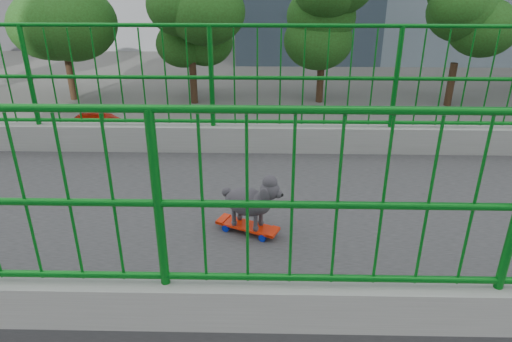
{
  "coord_description": "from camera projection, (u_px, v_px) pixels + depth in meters",
  "views": [
    {
      "loc": [
        3.73,
        0.6,
        9.16
      ],
      "look_at": [
        -0.53,
        0.51,
        7.14
      ],
      "focal_mm": 33.62,
      "sensor_mm": 36.0,
      "label": 1
    }
  ],
  "objects": [
    {
      "name": "poodle",
      "position": [
        250.0,
        200.0,
        3.83
      ],
      "size": [
        0.35,
        0.5,
        0.45
      ],
      "rotation": [
        0.0,
        0.0,
        -0.43
      ],
      "color": "#272529",
      "rests_on": "skateboard"
    },
    {
      "name": "road",
      "position": [
        250.0,
        199.0,
        19.04
      ],
      "size": [
        18.0,
        90.0,
        0.02
      ],
      "primitive_type": "cube",
      "color": "black",
      "rests_on": "ground"
    },
    {
      "name": "street_trees",
      "position": [
        275.0,
        26.0,
        28.78
      ],
      "size": [
        5.3,
        60.4,
        7.26
      ],
      "color": "black",
      "rests_on": "ground"
    },
    {
      "name": "car_4",
      "position": [
        102.0,
        128.0,
        24.1
      ],
      "size": [
        1.9,
        4.72,
        1.61
      ],
      "primitive_type": "imported",
      "rotation": [
        0.0,
        0.0,
        3.14
      ],
      "color": "#B11707",
      "rests_on": "ground"
    },
    {
      "name": "skateboard",
      "position": [
        248.0,
        227.0,
        3.95
      ],
      "size": [
        0.36,
        0.54,
        0.07
      ],
      "rotation": [
        0.0,
        0.0,
        -0.43
      ],
      "color": "red",
      "rests_on": "footbridge"
    },
    {
      "name": "car_2",
      "position": [
        245.0,
        189.0,
        18.19
      ],
      "size": [
        2.47,
        5.36,
        1.49
      ],
      "primitive_type": "imported",
      "rotation": [
        0.0,
        0.0,
        3.14
      ],
      "color": "#959599",
      "rests_on": "ground"
    },
    {
      "name": "car_0",
      "position": [
        121.0,
        304.0,
        12.5
      ],
      "size": [
        1.55,
        3.86,
        1.31
      ],
      "primitive_type": "imported",
      "color": "black",
      "rests_on": "ground"
    },
    {
      "name": "railing",
      "position": [
        197.0,
        189.0,
        4.21
      ],
      "size": [
        3.0,
        24.0,
        1.42
      ],
      "color": "gray",
      "rests_on": "footbridge"
    },
    {
      "name": "car_5",
      "position": [
        45.0,
        302.0,
        12.53
      ],
      "size": [
        1.46,
        4.2,
        1.38
      ],
      "primitive_type": "imported",
      "color": "#959599",
      "rests_on": "ground"
    }
  ]
}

